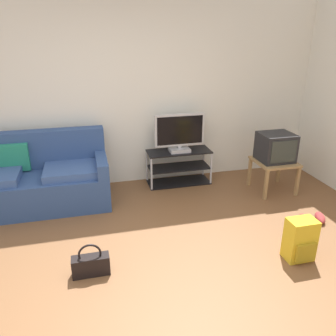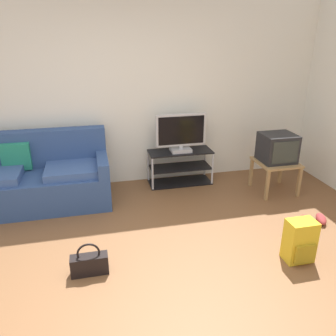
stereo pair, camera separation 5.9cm
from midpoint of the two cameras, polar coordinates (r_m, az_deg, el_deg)
name	(u,v)px [view 2 (the right image)]	position (r m, az deg, el deg)	size (l,w,h in m)	color
ground_plane	(150,288)	(3.27, -2.53, -19.38)	(9.00, 9.80, 0.02)	brown
wall_back	(117,92)	(4.95, -8.22, 12.43)	(9.00, 0.10, 2.70)	silver
couch	(36,179)	(4.77, -20.94, -1.78)	(1.87, 0.83, 0.94)	navy
tv_stand	(180,167)	(5.11, 2.36, 0.17)	(0.94, 0.38, 0.51)	black
flat_tv	(181,133)	(4.92, 2.52, 5.82)	(0.73, 0.22, 0.56)	#B2B2B7
side_table	(276,166)	(5.03, 17.91, 0.34)	(0.54, 0.54, 0.46)	#9E7A4C
crt_tv	(277,148)	(4.96, 18.17, 3.25)	(0.45, 0.42, 0.39)	#232326
backpack	(300,241)	(3.69, 21.63, -11.32)	(0.28, 0.27, 0.44)	gold
handbag	(89,263)	(3.41, -12.52, -15.35)	(0.35, 0.13, 0.33)	black
sneakers_pair	(314,220)	(4.49, 23.56, -7.97)	(0.38, 0.28, 0.09)	#993333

